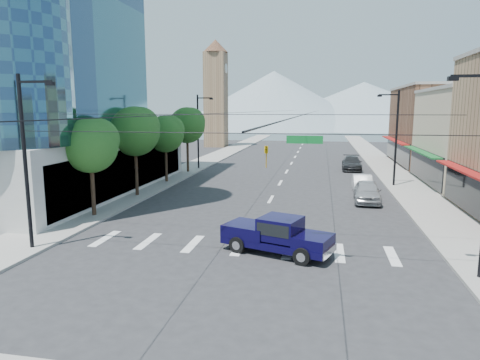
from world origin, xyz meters
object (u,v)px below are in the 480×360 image
at_px(pedestrian, 290,237).
at_px(parked_car_near, 367,191).
at_px(parked_car_mid, 362,184).
at_px(parked_car_far, 352,163).
at_px(pickup_truck, 276,234).

bearing_deg(pedestrian, parked_car_near, -42.77).
relative_size(parked_car_mid, parked_car_far, 0.81).
bearing_deg(pedestrian, parked_car_far, -30.79).
relative_size(pedestrian, parked_car_near, 0.33).
xyz_separation_m(parked_car_near, parked_car_mid, (0.00, 4.19, -0.10)).
bearing_deg(parked_car_far, parked_car_near, -88.00).
xyz_separation_m(pedestrian, parked_car_mid, (5.10, 17.39, -0.06)).
xyz_separation_m(pedestrian, parked_car_far, (5.10, 31.70, 0.01)).
bearing_deg(pickup_truck, parked_car_mid, 91.20).
height_order(pedestrian, parked_car_near, parked_car_near).
distance_m(pedestrian, parked_car_mid, 18.12).
distance_m(parked_car_near, parked_car_far, 18.50).
xyz_separation_m(pickup_truck, parked_car_mid, (5.78, 17.71, -0.24)).
height_order(pickup_truck, pedestrian, pickup_truck).
relative_size(pickup_truck, parked_car_far, 1.06).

